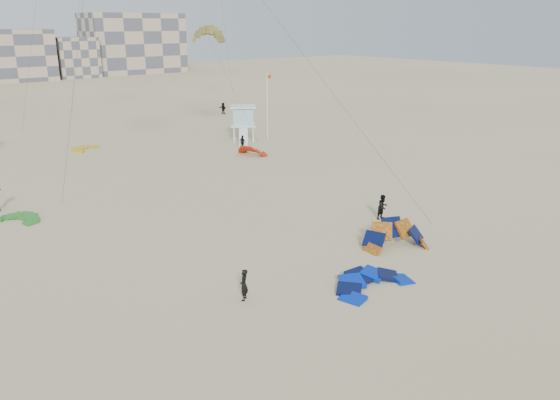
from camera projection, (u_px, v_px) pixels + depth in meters
ground at (308, 309)px, 26.75m from camera, size 320.00×320.00×0.00m
kite_ground_blue at (372, 286)px, 29.05m from camera, size 4.42×4.65×1.66m
kite_ground_orange at (396, 247)px, 34.09m from camera, size 5.59×5.54×4.32m
kite_ground_green at (18, 220)px, 38.74m from camera, size 4.45×4.41×0.94m
kite_ground_red_far at (252, 155)px, 58.07m from camera, size 4.24×4.14×3.18m
kite_ground_yellow at (85, 150)px, 60.50m from camera, size 4.54×4.59×0.58m
kitesurfer_main at (244, 285)px, 27.38m from camera, size 0.72×0.70×1.67m
kitesurfer_b at (383, 207)px, 38.83m from camera, size 0.89×0.71×1.79m
kitesurfer_d at (243, 142)px, 60.42m from camera, size 0.48×0.96×1.58m
kitesurfer_f at (223, 108)px, 83.98m from camera, size 0.64×1.65×1.74m
kite_fly_olive at (208, 36)px, 60.74m from camera, size 5.09×9.18×12.56m
lifeguard_tower_near at (244, 123)px, 64.44m from camera, size 4.10×6.26×4.16m
flagpole at (267, 105)px, 64.54m from camera, size 0.64×0.10×7.90m
condo_east at (133, 43)px, 152.32m from camera, size 26.00×14.00×16.00m
condo_fill_right at (75, 57)px, 139.66m from camera, size 10.00×10.00×10.00m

